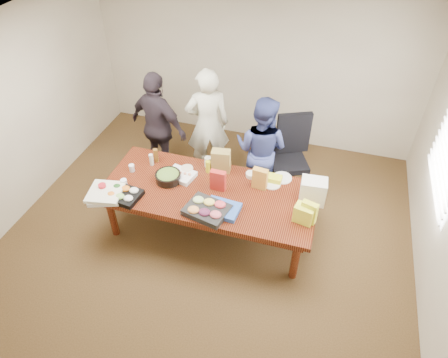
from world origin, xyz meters
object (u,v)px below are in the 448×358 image
(person_right, at_px, (261,149))
(sheet_cake, at_px, (181,175))
(conference_table, at_px, (210,211))
(person_center, at_px, (208,125))
(salad_bowl, at_px, (168,177))
(office_chair, at_px, (288,160))

(person_right, bearing_deg, sheet_cake, 52.84)
(conference_table, bearing_deg, person_right, 64.39)
(conference_table, distance_m, person_right, 1.18)
(conference_table, xyz_separation_m, person_center, (-0.43, 1.24, 0.54))
(person_center, xyz_separation_m, salad_bowl, (-0.16, -1.20, -0.11))
(office_chair, relative_size, person_right, 0.73)
(person_right, bearing_deg, conference_table, 75.37)
(conference_table, bearing_deg, salad_bowl, 176.38)
(conference_table, bearing_deg, person_center, 109.21)
(office_chair, height_order, person_center, person_center)
(sheet_cake, relative_size, salad_bowl, 1.07)
(person_right, distance_m, sheet_cake, 1.24)
(conference_table, distance_m, office_chair, 1.45)
(conference_table, relative_size, salad_bowl, 8.15)
(person_center, xyz_separation_m, sheet_cake, (-0.02, -1.08, -0.13))
(conference_table, xyz_separation_m, person_right, (0.47, 0.98, 0.45))
(sheet_cake, bearing_deg, office_chair, 49.29)
(office_chair, xyz_separation_m, person_center, (-1.29, 0.09, 0.31))
(office_chair, xyz_separation_m, sheet_cake, (-1.32, -0.99, 0.18))
(conference_table, relative_size, person_center, 1.53)
(office_chair, bearing_deg, person_center, 151.53)
(sheet_cake, bearing_deg, person_center, 101.10)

